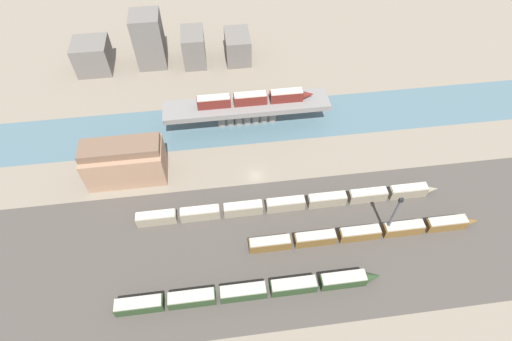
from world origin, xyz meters
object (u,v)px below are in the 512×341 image
object	(u,v)px
signal_tower	(393,216)
warehouse_building	(125,162)
train_yard_far	(289,204)
train_on_bridge	(254,98)
train_yard_mid	(364,233)
train_yard_near	(250,291)

from	to	relation	value
signal_tower	warehouse_building	bearing A→B (deg)	157.69
warehouse_building	train_yard_far	bearing A→B (deg)	-21.07
warehouse_building	signal_tower	size ratio (longest dim) A/B	1.43
warehouse_building	signal_tower	bearing A→B (deg)	-22.31
train_on_bridge	signal_tower	size ratio (longest dim) A/B	2.37
train_yard_mid	train_on_bridge	bearing A→B (deg)	116.50
signal_tower	train_yard_mid	bearing A→B (deg)	-175.87
warehouse_building	signal_tower	xyz separation A→B (m)	(68.61, -28.16, 1.64)
train_yard_mid	signal_tower	xyz separation A→B (m)	(6.18, 0.45, 6.23)
train_yard_far	train_on_bridge	bearing A→B (deg)	98.65
train_yard_near	train_yard_far	distance (m)	27.02
train_yard_mid	signal_tower	world-z (taller)	signal_tower
train_yard_far	warehouse_building	size ratio (longest dim) A/B	3.79
train_yard_far	signal_tower	bearing A→B (deg)	-24.57
train_on_bridge	warehouse_building	bearing A→B (deg)	-155.77
train_yard_near	signal_tower	bearing A→B (deg)	18.03
train_on_bridge	warehouse_building	world-z (taller)	warehouse_building
train_yard_mid	signal_tower	bearing A→B (deg)	4.13
train_on_bridge	warehouse_building	xyz separation A→B (m)	(-39.35, -17.70, -3.80)
train_yard_near	train_yard_far	xyz separation A→B (m)	(13.79, 23.24, 0.12)
train_on_bridge	train_yard_near	xyz separation A→B (m)	(-8.48, -58.15, -8.39)
warehouse_building	signal_tower	distance (m)	74.19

